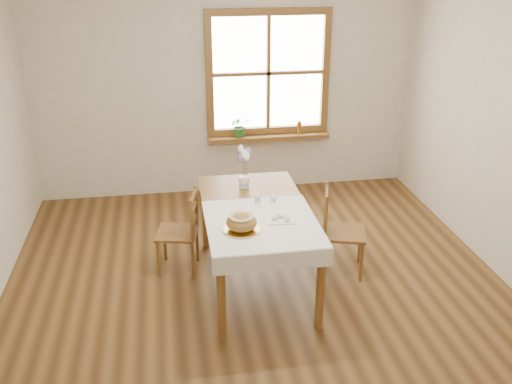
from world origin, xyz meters
TOP-DOWN VIEW (x-y plane):
  - ground at (0.00, 0.00)m, footprint 5.00×5.00m
  - room_walls at (0.00, 0.00)m, footprint 4.60×5.10m
  - window at (0.50, 2.47)m, footprint 1.46×0.08m
  - window_sill at (0.50, 2.40)m, footprint 1.46×0.20m
  - dining_table at (0.00, 0.30)m, footprint 0.90×1.60m
  - table_linen at (0.00, -0.00)m, footprint 0.91×0.99m
  - chair_left at (-0.68, 0.66)m, footprint 0.45×0.44m
  - chair_right at (0.83, 0.38)m, footprint 0.50×0.49m
  - bread_plate at (-0.18, -0.11)m, footprint 0.32×0.32m
  - bread_loaf at (-0.18, -0.11)m, footprint 0.24×0.24m
  - egg_napkin at (0.15, 0.03)m, footprint 0.26×0.23m
  - eggs at (0.15, 0.03)m, footprint 0.20×0.19m
  - salt_shaker at (0.03, 0.37)m, footprint 0.06×0.06m
  - pepper_shaker at (0.16, 0.36)m, footprint 0.05×0.05m
  - flower_vase at (-0.04, 0.75)m, footprint 0.11×0.11m
  - lavender_bouquet at (-0.04, 0.75)m, footprint 0.17×0.17m
  - potted_plant at (0.15, 2.40)m, footprint 0.28×0.30m
  - amber_bottle at (0.88, 2.40)m, footprint 0.07×0.07m

SIDE VIEW (x-z plane):
  - ground at x=0.00m, z-range 0.00..0.00m
  - chair_left at x=-0.68m, z-range 0.00..0.79m
  - chair_right at x=0.83m, z-range 0.00..0.83m
  - dining_table at x=0.00m, z-range 0.29..1.04m
  - window_sill at x=0.50m, z-range 0.66..0.71m
  - table_linen at x=0.00m, z-range 0.75..0.76m
  - egg_napkin at x=0.15m, z-range 0.76..0.77m
  - bread_plate at x=-0.18m, z-range 0.76..0.78m
  - eggs at x=0.15m, z-range 0.77..0.81m
  - amber_bottle at x=0.88m, z-range 0.71..0.88m
  - pepper_shaker at x=0.16m, z-range 0.76..0.84m
  - flower_vase at x=-0.04m, z-range 0.75..0.85m
  - salt_shaker at x=0.03m, z-range 0.76..0.86m
  - potted_plant at x=0.15m, z-range 0.72..0.92m
  - bread_loaf at x=-0.18m, z-range 0.78..0.91m
  - lavender_bouquet at x=-0.04m, z-range 0.85..1.17m
  - window at x=0.50m, z-range 0.72..2.18m
  - room_walls at x=0.00m, z-range 0.38..3.03m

